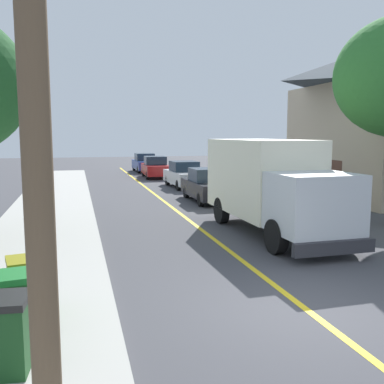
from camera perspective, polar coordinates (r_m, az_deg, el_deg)
name	(u,v)px	position (r m, az deg, el deg)	size (l,w,h in m)	color
ground_plane	(310,312)	(9.07, 14.97, -14.75)	(120.00, 120.00, 0.00)	#424247
sidewalk_curb	(32,269)	(11.80, -19.93, -9.31)	(3.60, 60.00, 0.15)	#ADAAA3
centre_line_yellow	(186,218)	(18.10, -0.83, -3.32)	(0.16, 56.00, 0.01)	gold
box_truck	(270,182)	(15.38, 10.07, 1.28)	(2.58, 7.24, 3.20)	#F2EDCC
parked_car_near	(208,186)	(22.42, 2.07, 0.80)	(1.80, 4.40, 1.67)	black
parked_car_mid	(185,175)	(28.37, -0.97, 2.21)	(1.97, 4.47, 1.67)	silver
parked_car_far	(155,168)	(34.84, -4.73, 3.16)	(1.95, 4.46, 1.67)	maroon
parked_car_furthest	(145,163)	(40.31, -6.10, 3.72)	(1.87, 4.43, 1.67)	#2D4793
parked_van_across	(273,187)	(22.40, 10.40, 0.68)	(1.95, 4.46, 1.67)	#B7B7BC
trash_bin_front	(6,334)	(6.83, -22.86, -16.51)	(0.69, 0.77, 1.06)	#19471E
trash_bin_middle	(11,306)	(7.80, -22.33, -13.43)	(0.74, 0.80, 1.06)	#19471E
trash_bin_back	(27,287)	(8.60, -20.54, -11.37)	(0.76, 0.82, 1.06)	#19471E
utility_pole	(35,107)	(4.88, -19.61, 10.33)	(0.32, 0.32, 7.04)	brown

